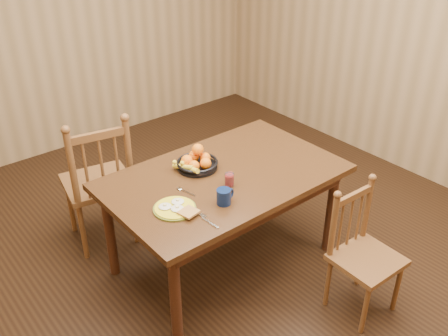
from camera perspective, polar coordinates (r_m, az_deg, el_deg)
room at (r=3.12m, az=-0.00°, el=8.76°), size 4.52×5.02×2.72m
dining_table at (r=3.43m, az=-0.00°, el=-1.95°), size 1.60×1.00×0.75m
chair_far at (r=3.84m, az=-14.07°, el=-1.65°), size 0.57×0.55×1.08m
chair_near at (r=3.33m, az=15.57°, el=-9.48°), size 0.41×0.39×0.87m
breakfast_plate at (r=3.04m, az=-5.58°, el=-4.58°), size 0.26×0.30×0.04m
fork at (r=2.94m, az=-1.87°, el=-6.01°), size 0.04×0.18×0.00m
spoon at (r=3.22m, az=-4.77°, el=-2.51°), size 0.05×0.16×0.01m
coffee_mug at (r=3.06m, az=0.04°, el=-3.25°), size 0.13×0.09×0.10m
juice_glass at (r=3.24m, az=0.62°, el=-1.39°), size 0.06×0.06×0.09m
fruit_bowl at (r=3.44m, az=-3.16°, el=0.67°), size 0.32×0.29×0.17m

